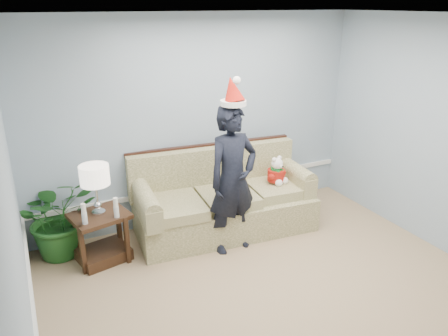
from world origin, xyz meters
TOP-DOWN VIEW (x-y plane):
  - room_shell at (0.00, 0.00)m, footprint 4.54×5.04m
  - wainscot_trim at (-1.18, 1.18)m, footprint 4.49×4.99m
  - sofa at (0.12, 2.03)m, footprint 2.34×1.15m
  - side_table at (-1.45, 1.94)m, footprint 0.70×0.62m
  - table_lamp at (-1.45, 1.96)m, footprint 0.32×0.32m
  - candle_pair at (-1.46, 1.78)m, footprint 0.40×0.06m
  - houseplant at (-1.86, 2.28)m, footprint 1.06×0.98m
  - man at (0.01, 1.53)m, footprint 0.70×0.52m
  - santa_hat at (0.01, 1.55)m, footprint 0.34×0.37m
  - teddy_bear at (0.85, 1.89)m, footprint 0.29×0.29m

SIDE VIEW (x-z plane):
  - side_table at x=-1.45m, z-range -0.06..0.52m
  - sofa at x=0.12m, z-range -0.15..0.90m
  - wainscot_trim at x=-1.18m, z-range 0.42..0.48m
  - houseplant at x=-1.86m, z-range 0.00..0.99m
  - candle_pair at x=-1.46m, z-range 0.57..0.81m
  - teddy_bear at x=0.85m, z-range 0.50..0.88m
  - man at x=0.01m, z-range 0.00..1.76m
  - table_lamp at x=-1.45m, z-range 0.73..1.31m
  - room_shell at x=0.00m, z-range -0.02..2.72m
  - santa_hat at x=0.01m, z-range 1.73..2.06m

